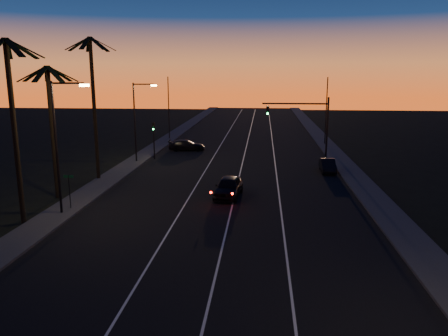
# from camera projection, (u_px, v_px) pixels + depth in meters

# --- Properties ---
(road) EXTENTS (20.00, 170.00, 0.01)m
(road) POSITION_uv_depth(u_px,v_px,m) (232.00, 182.00, 38.66)
(road) COLOR black
(road) RESTS_ON ground
(sidewalk_left) EXTENTS (2.40, 170.00, 0.16)m
(sidewalk_left) POSITION_uv_depth(u_px,v_px,m) (109.00, 179.00, 39.62)
(sidewalk_left) COLOR #333331
(sidewalk_left) RESTS_ON ground
(sidewalk_right) EXTENTS (2.40, 170.00, 0.16)m
(sidewalk_right) POSITION_uv_depth(u_px,v_px,m) (361.00, 184.00, 37.67)
(sidewalk_right) COLOR #333331
(sidewalk_right) RESTS_ON ground
(lane_stripe_left) EXTENTS (0.12, 160.00, 0.01)m
(lane_stripe_left) POSITION_uv_depth(u_px,v_px,m) (199.00, 182.00, 38.92)
(lane_stripe_left) COLOR silver
(lane_stripe_left) RESTS_ON road
(lane_stripe_mid) EXTENTS (0.12, 160.00, 0.01)m
(lane_stripe_mid) POSITION_uv_depth(u_px,v_px,m) (238.00, 182.00, 38.62)
(lane_stripe_mid) COLOR silver
(lane_stripe_mid) RESTS_ON road
(lane_stripe_right) EXTENTS (0.12, 160.00, 0.01)m
(lane_stripe_right) POSITION_uv_depth(u_px,v_px,m) (278.00, 183.00, 38.31)
(lane_stripe_right) COLOR silver
(lane_stripe_right) RESTS_ON road
(palm_near) EXTENTS (4.25, 4.16, 11.53)m
(palm_near) POSITION_uv_depth(u_px,v_px,m) (13.00, 114.00, 26.58)
(palm_near) COLOR black
(palm_near) RESTS_ON ground
(palm_mid) EXTENTS (4.25, 4.16, 10.03)m
(palm_mid) POSITION_uv_depth(u_px,v_px,m) (51.00, 117.00, 32.64)
(palm_mid) COLOR black
(palm_mid) RESTS_ON ground
(palm_far) EXTENTS (4.25, 4.16, 12.53)m
(palm_far) POSITION_uv_depth(u_px,v_px,m) (93.00, 95.00, 38.11)
(palm_far) COLOR black
(palm_far) RESTS_ON ground
(streetlight_left_near) EXTENTS (2.55, 0.26, 9.00)m
(streetlight_left_near) POSITION_uv_depth(u_px,v_px,m) (60.00, 138.00, 28.73)
(streetlight_left_near) COLOR black
(streetlight_left_near) RESTS_ON ground
(streetlight_left_far) EXTENTS (2.55, 0.26, 8.50)m
(streetlight_left_far) POSITION_uv_depth(u_px,v_px,m) (137.00, 116.00, 46.30)
(streetlight_left_far) COLOR black
(streetlight_left_far) RESTS_ON ground
(street_sign) EXTENTS (0.70, 0.06, 2.60)m
(street_sign) POSITION_uv_depth(u_px,v_px,m) (69.00, 188.00, 30.49)
(street_sign) COLOR black
(street_sign) RESTS_ON ground
(signal_mast) EXTENTS (7.10, 0.41, 7.00)m
(signal_mast) POSITION_uv_depth(u_px,v_px,m) (305.00, 118.00, 46.75)
(signal_mast) COLOR black
(signal_mast) RESTS_ON ground
(signal_post) EXTENTS (0.28, 0.37, 4.20)m
(signal_post) POSITION_uv_depth(u_px,v_px,m) (154.00, 134.00, 48.59)
(signal_post) COLOR black
(signal_post) RESTS_ON ground
(far_pole_left) EXTENTS (0.14, 0.14, 9.00)m
(far_pole_left) POSITION_uv_depth(u_px,v_px,m) (169.00, 108.00, 63.00)
(far_pole_left) COLOR black
(far_pole_left) RESTS_ON ground
(far_pole_right) EXTENTS (0.14, 0.14, 9.00)m
(far_pole_right) POSITION_uv_depth(u_px,v_px,m) (326.00, 111.00, 58.16)
(far_pole_right) COLOR black
(far_pole_right) RESTS_ON ground
(lead_car) EXTENTS (2.31, 5.28, 1.57)m
(lead_car) POSITION_uv_depth(u_px,v_px,m) (228.00, 187.00, 34.03)
(lead_car) COLOR black
(lead_car) RESTS_ON road
(right_car) EXTENTS (1.39, 3.88, 1.27)m
(right_car) POSITION_uv_depth(u_px,v_px,m) (328.00, 166.00, 42.61)
(right_car) COLOR black
(right_car) RESTS_ON road
(cross_car) EXTENTS (4.71, 2.35, 1.31)m
(cross_car) POSITION_uv_depth(u_px,v_px,m) (187.00, 145.00, 54.50)
(cross_car) COLOR black
(cross_car) RESTS_ON road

